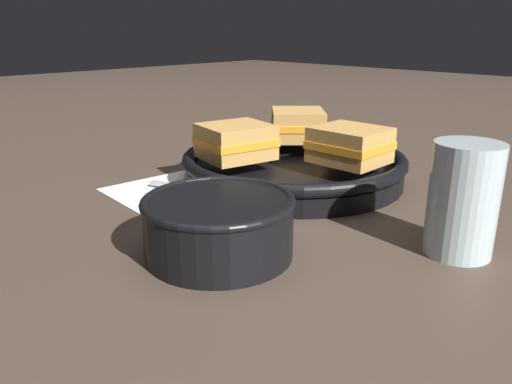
% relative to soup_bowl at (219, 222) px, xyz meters
% --- Properties ---
extents(ground_plane, '(4.00, 4.00, 0.00)m').
position_rel_soup_bowl_xyz_m(ground_plane, '(-0.05, 0.09, -0.03)').
color(ground_plane, '#47382D').
extents(napkin, '(0.26, 0.23, 0.00)m').
position_rel_soup_bowl_xyz_m(napkin, '(-0.14, 0.11, -0.03)').
color(napkin, white).
rests_on(napkin, ground_plane).
extents(soup_bowl, '(0.15, 0.15, 0.06)m').
position_rel_soup_bowl_xyz_m(soup_bowl, '(0.00, 0.00, 0.00)').
color(soup_bowl, black).
rests_on(soup_bowl, ground_plane).
extents(spoon, '(0.18, 0.07, 0.01)m').
position_rel_soup_bowl_xyz_m(spoon, '(-0.10, 0.11, -0.03)').
color(spoon, '#B7B7BC').
rests_on(spoon, napkin).
extents(skillet, '(0.37, 0.38, 0.04)m').
position_rel_soup_bowl_xyz_m(skillet, '(-0.11, 0.24, -0.01)').
color(skillet, black).
rests_on(skillet, ground_plane).
extents(sandwich_near_left, '(0.09, 0.08, 0.05)m').
position_rel_soup_bowl_xyz_m(sandwich_near_left, '(-0.02, 0.25, 0.03)').
color(sandwich_near_left, '#C18E47').
rests_on(sandwich_near_left, skillet).
extents(sandwich_near_right, '(0.12, 0.12, 0.05)m').
position_rel_soup_bowl_xyz_m(sandwich_near_right, '(-0.16, 0.31, 0.03)').
color(sandwich_near_right, '#C18E47').
rests_on(sandwich_near_right, skillet).
extents(sandwich_far_left, '(0.10, 0.11, 0.05)m').
position_rel_soup_bowl_xyz_m(sandwich_far_left, '(-0.15, 0.16, 0.03)').
color(sandwich_far_left, '#C18E47').
rests_on(sandwich_far_left, skillet).
extents(drinking_glass, '(0.07, 0.07, 0.11)m').
position_rel_soup_bowl_xyz_m(drinking_glass, '(0.16, 0.17, 0.02)').
color(drinking_glass, silver).
rests_on(drinking_glass, ground_plane).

